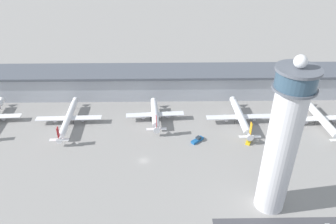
{
  "coord_description": "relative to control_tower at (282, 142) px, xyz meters",
  "views": [
    {
      "loc": [
        10.04,
        -126.1,
        105.72
      ],
      "look_at": [
        12.43,
        23.75,
        13.64
      ],
      "focal_mm": 35.0,
      "sensor_mm": 36.0,
      "label": 1
    }
  ],
  "objects": [
    {
      "name": "airplane_gate_delta",
      "position": [
        0.44,
        61.74,
        -28.36
      ],
      "size": [
        39.17,
        41.77,
        13.41
      ],
      "color": "silver",
      "rests_on": "ground"
    },
    {
      "name": "service_truck_fuel",
      "position": [
        1.89,
        44.11,
        -32.11
      ],
      "size": [
        5.08,
        7.22,
        2.47
      ],
      "color": "black",
      "rests_on": "ground"
    },
    {
      "name": "airplane_gate_echo",
      "position": [
        46.57,
        60.04,
        -28.85
      ],
      "size": [
        39.77,
        44.62,
        13.1
      ],
      "color": "white",
      "rests_on": "ground"
    },
    {
      "name": "terminal_building",
      "position": [
        -54.01,
        99.3,
        -24.25
      ],
      "size": [
        265.81,
        25.0,
        17.24
      ],
      "color": "#A3A8B2",
      "rests_on": "ground"
    },
    {
      "name": "airplane_gate_charlie",
      "position": [
        -48.95,
        65.69,
        -28.59
      ],
      "size": [
        34.14,
        33.66,
        12.82
      ],
      "color": "silver",
      "rests_on": "ground"
    },
    {
      "name": "ground_plane",
      "position": [
        -54.01,
        29.3,
        -32.97
      ],
      "size": [
        1000.0,
        1000.0,
        0.0
      ],
      "primitive_type": "plane",
      "color": "gray"
    },
    {
      "name": "control_tower",
      "position": [
        0.0,
        0.0,
        0.0
      ],
      "size": [
        15.13,
        15.13,
        67.03
      ],
      "color": "silver",
      "rests_on": "ground"
    },
    {
      "name": "airplane_gate_bravo",
      "position": [
        -98.95,
        62.67,
        -28.94
      ],
      "size": [
        37.74,
        44.24,
        11.7
      ],
      "color": "white",
      "rests_on": "ground"
    },
    {
      "name": "service_truck_catering",
      "position": [
        -25.82,
        44.96,
        -32.11
      ],
      "size": [
        7.3,
        6.93,
        2.48
      ],
      "color": "black",
      "rests_on": "ground"
    }
  ]
}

